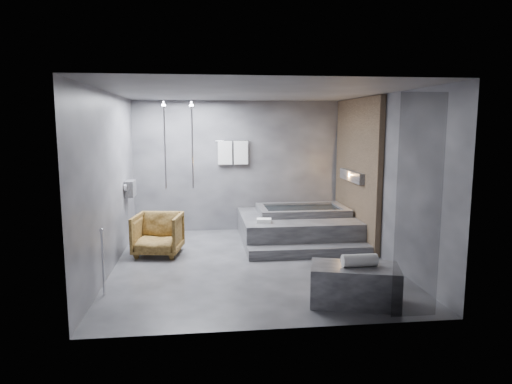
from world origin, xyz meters
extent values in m
plane|color=#2E2E30|center=(0.00, 0.00, 0.00)|extent=(5.00, 5.00, 0.00)
cube|color=#4D4D4F|center=(0.00, 0.00, 2.80)|extent=(4.50, 5.00, 0.04)
cube|color=#38383D|center=(0.00, 2.50, 1.40)|extent=(4.50, 0.04, 2.80)
cube|color=#38383D|center=(0.00, -2.50, 1.40)|extent=(4.50, 0.04, 2.80)
cube|color=#38383D|center=(-2.25, 0.00, 1.40)|extent=(0.04, 5.00, 2.80)
cube|color=#38383D|center=(2.25, 0.00, 1.40)|extent=(0.04, 5.00, 2.80)
cube|color=#9D7E5C|center=(2.19, 1.25, 1.40)|extent=(0.10, 2.40, 2.78)
cube|color=#FF9938|center=(2.11, 1.25, 1.30)|extent=(0.14, 1.20, 0.20)
cube|color=gray|center=(-2.16, 1.40, 1.10)|extent=(0.16, 0.42, 0.30)
imported|color=beige|center=(-2.15, 1.30, 1.05)|extent=(0.08, 0.08, 0.21)
imported|color=beige|center=(-2.15, 1.50, 1.03)|extent=(0.07, 0.07, 0.15)
cylinder|color=silver|center=(-1.00, 2.05, 1.90)|extent=(0.04, 0.04, 1.80)
cylinder|color=silver|center=(-1.55, 2.05, 1.90)|extent=(0.04, 0.04, 1.80)
cylinder|color=silver|center=(-0.15, 2.44, 1.95)|extent=(0.75, 0.02, 0.02)
cube|color=white|center=(-0.32, 2.42, 1.70)|extent=(0.30, 0.06, 0.50)
cube|color=white|center=(0.02, 2.42, 1.70)|extent=(0.30, 0.06, 0.50)
cylinder|color=silver|center=(-2.15, -1.20, 0.45)|extent=(0.04, 0.04, 0.90)
cube|color=black|center=(1.65, -2.45, 1.35)|extent=(0.55, 0.01, 2.60)
cube|color=#333335|center=(1.05, 1.45, 0.25)|extent=(2.20, 2.00, 0.50)
cube|color=#333335|center=(1.05, 0.27, 0.09)|extent=(2.20, 0.36, 0.18)
cube|color=#353537|center=(1.12, -1.87, 0.25)|extent=(1.23, 0.89, 0.50)
imported|color=#432D10|center=(-1.60, 0.70, 0.37)|extent=(0.91, 0.93, 0.74)
cylinder|color=silver|center=(1.17, -1.90, 0.58)|extent=(0.45, 0.17, 0.16)
cube|color=white|center=(0.31, 0.86, 0.54)|extent=(0.30, 0.24, 0.07)
camera|label=1|loc=(-0.80, -7.32, 2.29)|focal=32.00mm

